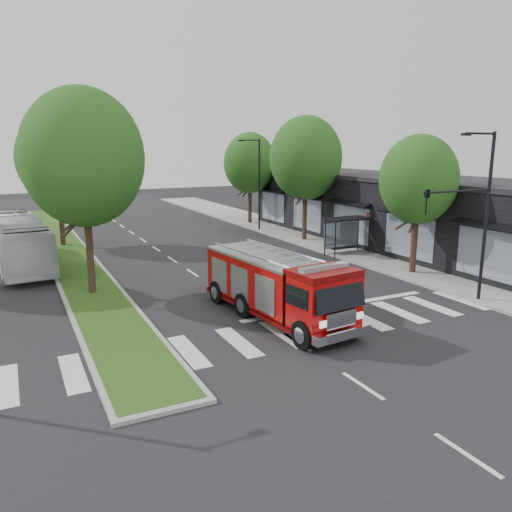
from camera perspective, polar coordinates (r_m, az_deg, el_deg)
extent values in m
plane|color=black|center=(22.73, -0.56, -6.41)|extent=(140.00, 140.00, 0.00)
cube|color=gray|center=(37.34, 10.07, 0.97)|extent=(5.00, 80.00, 0.15)
cube|color=gray|center=(38.22, -20.85, 0.60)|extent=(3.00, 50.00, 0.14)
cube|color=#254614|center=(38.21, -20.86, 0.71)|extent=(2.60, 49.50, 0.02)
cube|color=black|center=(39.78, 15.45, 4.94)|extent=(8.00, 30.00, 5.00)
cylinder|color=black|center=(33.49, 9.05, 1.76)|extent=(0.08, 0.08, 2.50)
cylinder|color=black|center=(35.17, 12.78, 2.11)|extent=(0.08, 0.08, 2.50)
cylinder|color=black|center=(34.46, 7.90, 2.09)|extent=(0.08, 0.08, 2.50)
cylinder|color=black|center=(36.09, 11.58, 2.42)|extent=(0.08, 0.08, 2.50)
cube|color=black|center=(34.58, 10.44, 4.22)|extent=(3.20, 1.60, 0.12)
cube|color=#8C99A5|center=(35.33, 9.69, 2.36)|extent=(2.80, 0.04, 1.80)
cube|color=black|center=(34.91, 10.32, 0.97)|extent=(2.40, 0.40, 0.08)
cylinder|color=black|center=(30.37, 17.62, 1.44)|extent=(0.36, 0.36, 3.74)
ellipsoid|color=#1D370F|center=(29.94, 18.07, 8.32)|extent=(4.40, 4.40, 5.06)
cylinder|color=black|center=(39.70, 5.59, 4.88)|extent=(0.36, 0.36, 4.40)
ellipsoid|color=#1D370F|center=(39.38, 5.72, 11.09)|extent=(5.60, 5.60, 6.44)
cylinder|color=black|center=(48.43, -0.71, 6.01)|extent=(0.36, 0.36, 3.96)
ellipsoid|color=#1D370F|center=(48.16, -0.73, 10.59)|extent=(5.00, 5.00, 5.75)
cylinder|color=black|center=(26.08, -18.47, 0.65)|extent=(0.36, 0.36, 4.62)
ellipsoid|color=#1D370F|center=(25.61, -19.16, 10.59)|extent=(5.80, 5.80, 6.67)
cylinder|color=black|center=(39.85, -21.38, 4.12)|extent=(0.36, 0.36, 4.40)
ellipsoid|color=#1D370F|center=(39.53, -21.88, 10.29)|extent=(5.60, 5.60, 6.44)
cylinder|color=black|center=(25.66, 24.81, 3.79)|extent=(0.16, 0.16, 8.00)
cylinder|color=black|center=(24.75, 24.29, 12.65)|extent=(1.80, 0.10, 0.10)
cube|color=black|center=(24.07, 22.88, 12.69)|extent=(0.45, 0.20, 0.12)
cylinder|color=black|center=(23.99, 22.07, 6.88)|extent=(4.00, 0.10, 0.10)
imported|color=black|center=(22.72, 18.95, 5.84)|extent=(0.18, 0.22, 1.10)
cylinder|color=black|center=(44.23, 0.37, 8.04)|extent=(0.16, 0.16, 8.00)
cylinder|color=black|center=(43.72, -0.70, 13.10)|extent=(1.80, 0.10, 0.10)
cube|color=black|center=(43.33, -1.80, 13.04)|extent=(0.45, 0.20, 0.12)
cube|color=#610505|center=(21.89, 2.30, -5.80)|extent=(3.41, 8.60, 0.25)
cube|color=#950808|center=(22.22, 1.14, -2.70)|extent=(3.19, 6.62, 1.99)
cube|color=#950808|center=(19.25, 7.64, -5.20)|extent=(2.68, 2.06, 2.09)
cube|color=#B2B2B7|center=(21.97, 1.15, -0.06)|extent=(3.19, 6.62, 0.12)
cylinder|color=#B2B2B7|center=(21.45, -0.83, 0.18)|extent=(0.76, 5.95, 0.10)
cylinder|color=#B2B2B7|center=(22.43, 3.06, 0.70)|extent=(0.76, 5.95, 0.10)
cube|color=silver|center=(18.75, 9.85, -8.82)|extent=(2.61, 0.64, 0.35)
cube|color=#8C99A5|center=(18.89, 7.76, -1.30)|extent=(2.22, 0.59, 0.18)
cylinder|color=black|center=(18.67, 5.44, -8.95)|extent=(0.47, 1.13, 1.10)
cylinder|color=black|center=(20.09, 10.63, -7.55)|extent=(0.47, 1.13, 1.10)
cylinder|color=black|center=(21.91, -1.37, -5.64)|extent=(0.47, 1.13, 1.10)
cylinder|color=black|center=(23.13, 3.50, -4.68)|extent=(0.47, 1.13, 1.10)
cylinder|color=black|center=(23.89, -4.37, -4.14)|extent=(0.47, 1.13, 1.10)
cylinder|color=black|center=(25.01, 0.25, -3.34)|extent=(0.47, 1.13, 1.10)
imported|color=silver|center=(34.14, -25.54, 1.46)|extent=(3.64, 11.54, 3.16)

